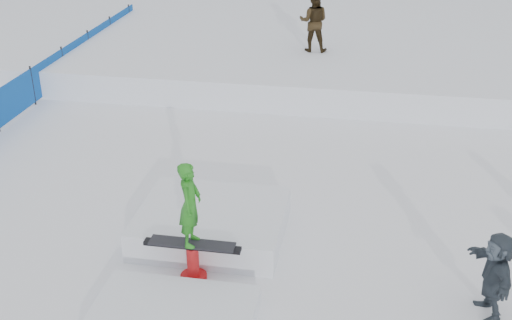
% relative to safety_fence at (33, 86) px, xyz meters
% --- Properties ---
extents(ground, '(120.00, 120.00, 0.00)m').
position_rel_safety_fence_xyz_m(ground, '(6.50, -6.60, -0.55)').
color(ground, white).
extents(snow_midrise, '(50.00, 18.00, 0.80)m').
position_rel_safety_fence_xyz_m(snow_midrise, '(6.50, 9.40, -0.15)').
color(snow_midrise, white).
rests_on(snow_midrise, ground).
extents(safety_fence, '(0.05, 16.00, 1.10)m').
position_rel_safety_fence_xyz_m(safety_fence, '(0.00, 0.00, 0.00)').
color(safety_fence, '#0C47A0').
rests_on(safety_fence, ground).
extents(walker_olive, '(0.88, 0.69, 1.81)m').
position_rel_safety_fence_xyz_m(walker_olive, '(7.28, 3.79, 1.15)').
color(walker_olive, black).
rests_on(walker_olive, snow_midrise).
extents(spectator_dark, '(0.69, 1.37, 1.41)m').
position_rel_safety_fence_xyz_m(spectator_dark, '(11.01, -7.01, 0.15)').
color(spectator_dark, '#37414A').
rests_on(spectator_dark, ground).
extents(jib_rail_feature, '(2.60, 4.40, 2.11)m').
position_rel_safety_fence_xyz_m(jib_rail_feature, '(6.37, -6.36, -0.25)').
color(jib_rail_feature, white).
rests_on(jib_rail_feature, ground).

